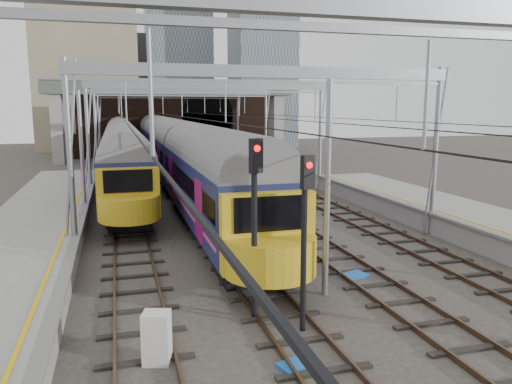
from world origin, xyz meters
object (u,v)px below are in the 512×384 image
object	(u,v)px
train_second	(121,145)
signal_near_centre	(305,223)
relay_cabinet	(157,338)
signal_near_left	(255,209)
train_main	(163,142)

from	to	relation	value
train_second	signal_near_centre	world-z (taller)	train_second
signal_near_centre	relay_cabinet	distance (m)	4.77
train_second	signal_near_left	world-z (taller)	signal_near_left
signal_near_left	signal_near_centre	bearing A→B (deg)	-69.25
train_main	signal_near_centre	world-z (taller)	train_main
signal_near_left	signal_near_centre	size ratio (longest dim) A/B	1.08
train_second	signal_near_centre	bearing A→B (deg)	-83.25
train_main	signal_near_left	xyz separation A→B (m)	(-0.76, -36.85, 0.63)
train_second	train_main	bearing A→B (deg)	19.93
train_second	relay_cabinet	distance (m)	37.25
relay_cabinet	signal_near_left	bearing A→B (deg)	47.98
train_second	signal_near_left	size ratio (longest dim) A/B	9.65
train_second	signal_near_centre	distance (m)	36.79
signal_near_left	signal_near_centre	world-z (taller)	signal_near_left
train_main	train_second	world-z (taller)	train_main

